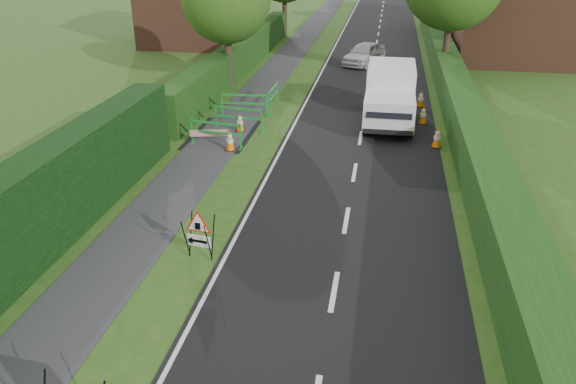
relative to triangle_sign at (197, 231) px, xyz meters
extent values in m
plane|color=#2A4F16|center=(0.99, -1.86, -0.79)|extent=(120.00, 120.00, 0.00)
cube|color=black|center=(3.49, 33.14, -0.78)|extent=(6.00, 90.00, 0.02)
cube|color=#2D2D30|center=(-2.01, 33.14, -0.78)|extent=(2.00, 90.00, 0.02)
cube|color=black|center=(-4.01, -1.86, -0.79)|extent=(1.10, 18.00, 2.50)
cube|color=#14380F|center=(-4.01, 20.14, -0.79)|extent=(1.00, 24.00, 1.80)
cube|color=#14380F|center=(7.49, 14.14, -0.79)|extent=(1.20, 50.00, 1.50)
cube|color=brown|center=(-9.01, 28.14, 1.96)|extent=(7.00, 7.00, 5.50)
cube|color=brown|center=(11.99, 26.14, 1.96)|extent=(7.00, 7.00, 5.50)
cylinder|color=#2D2116|center=(-3.61, 16.14, 0.53)|extent=(0.36, 0.36, 2.62)
cylinder|color=#2D2116|center=(7.39, 20.14, 0.70)|extent=(0.36, 0.36, 2.97)
cylinder|color=#2D2116|center=(-3.61, 32.14, 0.61)|extent=(0.36, 0.36, 2.80)
cylinder|color=#2D2116|center=(7.39, 36.14, 0.44)|extent=(0.36, 0.36, 2.45)
cylinder|color=black|center=(-0.28, -0.09, -0.20)|extent=(0.08, 0.35, 1.13)
cylinder|color=black|center=(-0.24, 0.19, -0.20)|extent=(0.08, 0.35, 1.13)
cylinder|color=black|center=(0.32, -0.17, -0.20)|extent=(0.08, 0.35, 1.13)
cylinder|color=black|center=(0.36, 0.11, -0.20)|extent=(0.08, 0.35, 1.13)
cube|color=white|center=(0.04, -0.01, -0.28)|extent=(0.63, 0.11, 0.30)
cube|color=black|center=(0.03, -0.02, -0.28)|extent=(0.44, 0.07, 0.07)
cone|color=black|center=(-0.21, 0.01, -0.28)|extent=(0.17, 0.20, 0.18)
cube|color=black|center=(0.03, -0.03, 0.15)|extent=(0.14, 0.03, 0.18)
cube|color=silver|center=(4.53, 12.62, 0.57)|extent=(1.97, 3.17, 1.89)
cube|color=silver|center=(4.53, 10.22, 0.20)|extent=(1.97, 2.04, 1.16)
cube|color=black|center=(4.53, 9.24, 0.49)|extent=(1.73, 0.23, 0.53)
cube|color=#EBB80C|center=(3.54, 11.70, -0.18)|extent=(0.03, 4.85, 0.24)
cube|color=#EBB80C|center=(5.52, 11.70, -0.18)|extent=(0.03, 4.85, 0.24)
cube|color=black|center=(4.53, 9.25, -0.32)|extent=(1.92, 0.12, 0.20)
cylinder|color=black|center=(3.65, 10.17, -0.39)|extent=(0.24, 0.79, 0.78)
cylinder|color=black|center=(5.41, 10.17, -0.39)|extent=(0.24, 0.79, 0.78)
cylinder|color=black|center=(3.65, 13.33, -0.39)|extent=(0.24, 0.79, 0.78)
cylinder|color=black|center=(5.42, 13.33, -0.39)|extent=(0.24, 0.79, 0.78)
cube|color=black|center=(6.37, 9.14, -0.77)|extent=(0.38, 0.38, 0.04)
cone|color=orange|center=(6.37, 9.14, -0.37)|extent=(0.32, 0.32, 0.75)
cylinder|color=white|center=(6.37, 9.14, -0.41)|extent=(0.25, 0.25, 0.14)
cylinder|color=white|center=(6.37, 9.14, -0.22)|extent=(0.17, 0.17, 0.10)
cube|color=black|center=(5.98, 11.97, -0.77)|extent=(0.38, 0.38, 0.04)
cone|color=orange|center=(5.98, 11.97, -0.37)|extent=(0.32, 0.32, 0.75)
cylinder|color=white|center=(5.98, 11.97, -0.41)|extent=(0.25, 0.25, 0.14)
cylinder|color=white|center=(5.98, 11.97, -0.22)|extent=(0.17, 0.17, 0.10)
cube|color=black|center=(5.98, 14.46, -0.77)|extent=(0.38, 0.38, 0.04)
cone|color=orange|center=(5.98, 14.46, -0.37)|extent=(0.32, 0.32, 0.75)
cylinder|color=white|center=(5.98, 14.46, -0.41)|extent=(0.25, 0.25, 0.14)
cylinder|color=white|center=(5.98, 14.46, -0.22)|extent=(0.17, 0.17, 0.10)
cube|color=black|center=(-1.23, 7.47, -0.77)|extent=(0.38, 0.38, 0.04)
cone|color=orange|center=(-1.23, 7.47, -0.37)|extent=(0.32, 0.32, 0.75)
cylinder|color=white|center=(-1.23, 7.47, -0.41)|extent=(0.25, 0.25, 0.14)
cylinder|color=white|center=(-1.23, 7.47, -0.22)|extent=(0.17, 0.17, 0.10)
cube|color=black|center=(-1.40, 9.66, -0.77)|extent=(0.38, 0.38, 0.04)
cone|color=orange|center=(-1.40, 9.66, -0.37)|extent=(0.32, 0.32, 0.75)
cylinder|color=white|center=(-1.40, 9.66, -0.41)|extent=(0.25, 0.25, 0.14)
cylinder|color=white|center=(-1.40, 9.66, -0.22)|extent=(0.17, 0.17, 0.10)
cube|color=#17822A|center=(-2.86, 7.94, -0.29)|extent=(0.06, 0.06, 1.00)
cube|color=#17822A|center=(-0.87, 7.69, -0.29)|extent=(0.06, 0.06, 1.00)
cube|color=#17822A|center=(-1.86, 7.81, 0.13)|extent=(1.99, 0.30, 0.08)
cube|color=#17822A|center=(-1.86, 7.81, -0.24)|extent=(1.99, 0.30, 0.08)
cube|color=#17822A|center=(-2.86, 7.94, -0.77)|extent=(0.10, 0.35, 0.04)
cube|color=#17822A|center=(-0.87, 7.69, -0.77)|extent=(0.10, 0.35, 0.04)
cube|color=#17822A|center=(-2.49, 9.89, -0.29)|extent=(0.06, 0.06, 1.00)
cube|color=#17822A|center=(-0.50, 9.66, -0.29)|extent=(0.06, 0.06, 1.00)
cube|color=#17822A|center=(-1.50, 9.78, 0.13)|extent=(1.99, 0.28, 0.08)
cube|color=#17822A|center=(-1.50, 9.78, -0.24)|extent=(1.99, 0.28, 0.08)
cube|color=#17822A|center=(-2.49, 9.89, -0.77)|extent=(0.10, 0.35, 0.04)
cube|color=#17822A|center=(-0.50, 9.66, -0.77)|extent=(0.10, 0.35, 0.04)
cube|color=#17822A|center=(-2.74, 11.70, -0.29)|extent=(0.05, 0.05, 1.00)
cube|color=#17822A|center=(-0.75, 11.86, -0.29)|extent=(0.05, 0.05, 1.00)
cube|color=#17822A|center=(-1.74, 11.78, 0.13)|extent=(2.00, 0.20, 0.08)
cube|color=#17822A|center=(-1.74, 11.78, -0.24)|extent=(2.00, 0.20, 0.08)
cube|color=#17822A|center=(-2.74, 11.70, -0.77)|extent=(0.09, 0.35, 0.04)
cube|color=#17822A|center=(-0.75, 11.86, -0.77)|extent=(0.09, 0.35, 0.04)
cube|color=#17822A|center=(-0.73, 12.13, -0.29)|extent=(0.05, 0.05, 1.00)
cube|color=#17822A|center=(-0.69, 14.13, -0.29)|extent=(0.05, 0.05, 1.00)
cube|color=#17822A|center=(-0.71, 13.13, 0.13)|extent=(0.09, 2.00, 0.08)
cube|color=#17822A|center=(-0.71, 13.13, -0.24)|extent=(0.09, 2.00, 0.08)
cube|color=#17822A|center=(-0.73, 12.13, -0.77)|extent=(0.35, 0.07, 0.04)
cube|color=#17822A|center=(-0.69, 14.13, -0.77)|extent=(0.35, 0.07, 0.04)
cube|color=red|center=(-2.17, 8.00, -0.79)|extent=(1.46, 0.41, 0.25)
imported|color=silver|center=(2.93, 23.11, -0.13)|extent=(2.80, 4.13, 1.31)
camera|label=1|loc=(4.28, -11.49, 6.74)|focal=35.00mm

